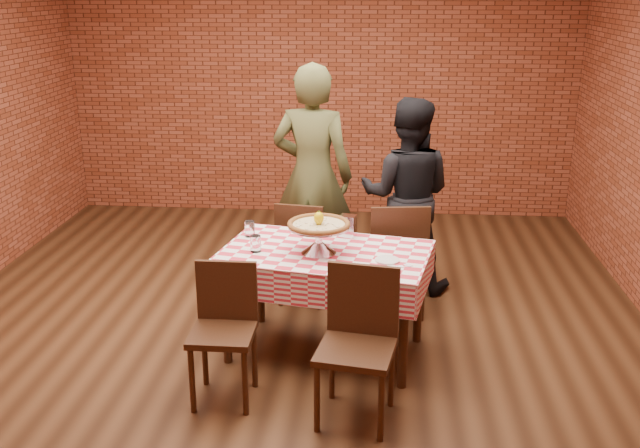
# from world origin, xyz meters

# --- Properties ---
(ground) EXTENTS (6.00, 6.00, 0.00)m
(ground) POSITION_xyz_m (0.00, 0.00, 0.00)
(ground) COLOR black
(ground) RESTS_ON ground
(back_wall) EXTENTS (5.50, 0.00, 5.50)m
(back_wall) POSITION_xyz_m (0.00, 3.00, 1.45)
(back_wall) COLOR maroon
(back_wall) RESTS_ON ground
(table) EXTENTS (1.50, 1.06, 0.75)m
(table) POSITION_xyz_m (0.31, -0.33, 0.38)
(table) COLOR #341E0F
(table) RESTS_ON ground
(tablecloth) EXTENTS (1.54, 1.11, 0.24)m
(tablecloth) POSITION_xyz_m (0.31, -0.33, 0.64)
(tablecloth) COLOR #CA2D3E
(tablecloth) RESTS_ON table
(pizza_stand) EXTENTS (0.50, 0.50, 0.19)m
(pizza_stand) POSITION_xyz_m (0.27, -0.36, 0.85)
(pizza_stand) COLOR silver
(pizza_stand) RESTS_ON tablecloth
(pizza) EXTENTS (0.50, 0.50, 0.03)m
(pizza) POSITION_xyz_m (0.27, -0.36, 0.95)
(pizza) COLOR #C7B888
(pizza) RESTS_ON pizza_stand
(lemon) EXTENTS (0.08, 0.08, 0.09)m
(lemon) POSITION_xyz_m (0.27, -0.36, 1.00)
(lemon) COLOR yellow
(lemon) RESTS_ON pizza
(water_glass_left) EXTENTS (0.08, 0.08, 0.11)m
(water_glass_left) POSITION_xyz_m (-0.16, -0.38, 0.81)
(water_glass_left) COLOR white
(water_glass_left) RESTS_ON tablecloth
(water_glass_right) EXTENTS (0.08, 0.08, 0.11)m
(water_glass_right) POSITION_xyz_m (-0.25, -0.07, 0.81)
(water_glass_right) COLOR white
(water_glass_right) RESTS_ON tablecloth
(side_plate) EXTENTS (0.19, 0.19, 0.01)m
(side_plate) POSITION_xyz_m (0.72, -0.48, 0.76)
(side_plate) COLOR white
(side_plate) RESTS_ON tablecloth
(sweetener_packet_a) EXTENTS (0.06, 0.05, 0.00)m
(sweetener_packet_a) POSITION_xyz_m (0.80, -0.58, 0.76)
(sweetener_packet_a) COLOR white
(sweetener_packet_a) RESTS_ON tablecloth
(sweetener_packet_b) EXTENTS (0.06, 0.06, 0.00)m
(sweetener_packet_b) POSITION_xyz_m (0.86, -0.55, 0.76)
(sweetener_packet_b) COLOR white
(sweetener_packet_b) RESTS_ON tablecloth
(condiment_caddy) EXTENTS (0.13, 0.12, 0.16)m
(condiment_caddy) POSITION_xyz_m (0.44, -0.02, 0.84)
(condiment_caddy) COLOR silver
(condiment_caddy) RESTS_ON tablecloth
(chair_near_left) EXTENTS (0.38, 0.38, 0.86)m
(chair_near_left) POSITION_xyz_m (-0.27, -1.00, 0.43)
(chair_near_left) COLOR #341E0F
(chair_near_left) RESTS_ON ground
(chair_near_right) EXTENTS (0.50, 0.50, 0.91)m
(chair_near_right) POSITION_xyz_m (0.55, -1.14, 0.46)
(chair_near_right) COLOR #341E0F
(chair_near_right) RESTS_ON ground
(chair_far_left) EXTENTS (0.44, 0.44, 0.86)m
(chair_far_left) POSITION_xyz_m (0.07, 0.55, 0.43)
(chair_far_left) COLOR #341E0F
(chair_far_left) RESTS_ON ground
(chair_far_right) EXTENTS (0.50, 0.50, 0.92)m
(chair_far_right) POSITION_xyz_m (0.80, 0.39, 0.46)
(chair_far_right) COLOR #341E0F
(chair_far_right) RESTS_ON ground
(diner_olive) EXTENTS (0.75, 0.56, 1.88)m
(diner_olive) POSITION_xyz_m (0.10, 0.97, 0.94)
(diner_olive) COLOR #484A27
(diner_olive) RESTS_ON ground
(diner_black) EXTENTS (0.87, 0.72, 1.62)m
(diner_black) POSITION_xyz_m (0.89, 0.89, 0.81)
(diner_black) COLOR black
(diner_black) RESTS_ON ground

